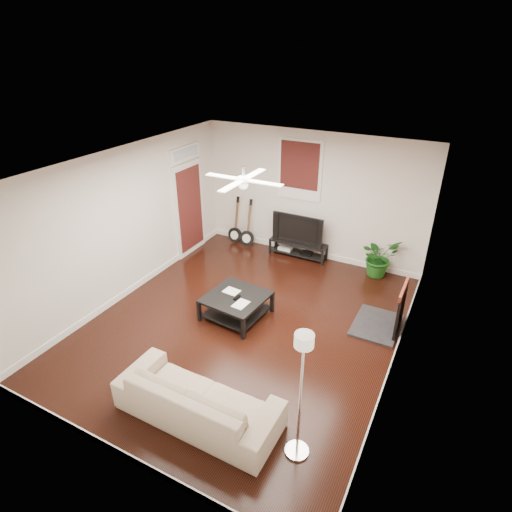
# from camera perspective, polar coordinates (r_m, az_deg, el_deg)

# --- Properties ---
(room) EXTENTS (5.01, 6.01, 2.81)m
(room) POSITION_cam_1_polar(r_m,az_deg,el_deg) (6.70, -1.59, 0.49)
(room) COLOR black
(room) RESTS_ON ground
(brick_accent) EXTENTS (0.02, 2.20, 2.80)m
(brick_accent) POSITION_cam_1_polar(r_m,az_deg,el_deg) (6.92, 21.01, -0.55)
(brick_accent) COLOR #AE4A38
(brick_accent) RESTS_ON floor
(fireplace) EXTENTS (0.80, 1.10, 0.92)m
(fireplace) POSITION_cam_1_polar(r_m,az_deg,el_deg) (7.41, 17.61, -6.49)
(fireplace) COLOR black
(fireplace) RESTS_ON floor
(window_back) EXTENTS (1.00, 0.06, 1.30)m
(window_back) POSITION_cam_1_polar(r_m,az_deg,el_deg) (9.13, 5.94, 11.54)
(window_back) COLOR #37100F
(window_back) RESTS_ON wall_back
(door_left) EXTENTS (0.08, 1.00, 2.50)m
(door_left) POSITION_cam_1_polar(r_m,az_deg,el_deg) (9.47, -9.09, 7.47)
(door_left) COLOR white
(door_left) RESTS_ON wall_left
(tv_stand) EXTENTS (1.31, 0.35, 0.37)m
(tv_stand) POSITION_cam_1_polar(r_m,az_deg,el_deg) (9.56, 5.73, 0.93)
(tv_stand) COLOR black
(tv_stand) RESTS_ON floor
(tv) EXTENTS (1.17, 0.15, 0.67)m
(tv) POSITION_cam_1_polar(r_m,az_deg,el_deg) (9.36, 5.92, 3.84)
(tv) COLOR black
(tv) RESTS_ON tv_stand
(coffee_table) EXTENTS (1.08, 1.08, 0.42)m
(coffee_table) POSITION_cam_1_polar(r_m,az_deg,el_deg) (7.52, -2.70, -6.81)
(coffee_table) COLOR black
(coffee_table) RESTS_ON floor
(sofa) EXTENTS (2.20, 0.88, 0.64)m
(sofa) POSITION_cam_1_polar(r_m,az_deg,el_deg) (5.75, -7.90, -18.65)
(sofa) COLOR tan
(sofa) RESTS_ON floor
(floor_lamp) EXTENTS (0.30, 0.30, 1.79)m
(floor_lamp) POSITION_cam_1_polar(r_m,az_deg,el_deg) (4.94, 6.04, -18.64)
(floor_lamp) COLOR silver
(floor_lamp) RESTS_ON floor
(potted_plant) EXTENTS (0.98, 1.00, 0.84)m
(potted_plant) POSITION_cam_1_polar(r_m,az_deg,el_deg) (9.04, 16.37, -0.13)
(potted_plant) COLOR #195418
(potted_plant) RESTS_ON floor
(guitar_left) EXTENTS (0.36, 0.25, 1.15)m
(guitar_left) POSITION_cam_1_polar(r_m,az_deg,el_deg) (10.03, -2.93, 4.80)
(guitar_left) COLOR black
(guitar_left) RESTS_ON floor
(guitar_right) EXTENTS (0.38, 0.28, 1.15)m
(guitar_right) POSITION_cam_1_polar(r_m,az_deg,el_deg) (9.85, -1.25, 4.38)
(guitar_right) COLOR black
(guitar_right) RESTS_ON floor
(ceiling_fan) EXTENTS (1.24, 1.24, 0.32)m
(ceiling_fan) POSITION_cam_1_polar(r_m,az_deg,el_deg) (6.25, -1.73, 10.34)
(ceiling_fan) COLOR white
(ceiling_fan) RESTS_ON ceiling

